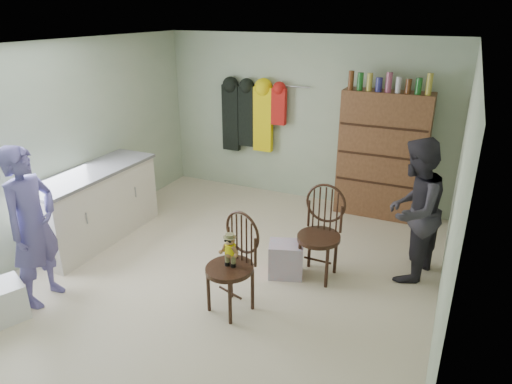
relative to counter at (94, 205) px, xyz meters
The scene contains 11 objects.
ground_plane 2.01m from the counter, ahead, with size 5.00×5.00×0.00m, color beige.
room_walls 2.30m from the counter, 15.25° to the left, with size 5.00×5.00×5.00m.
counter is the anchor object (origin of this frame).
plastic_tub 1.73m from the counter, 78.27° to the right, with size 0.38×0.36×0.36m, color white.
chair_front 2.40m from the counter, 14.60° to the right, with size 0.57×0.57×1.03m.
chair_far 2.94m from the counter, ahead, with size 0.48×0.48×1.06m.
striped_bag 2.60m from the counter, ahead, with size 0.38×0.29×0.40m, color #E5727C.
person_left 1.39m from the counter, 70.67° to the right, with size 0.61×0.40×1.66m, color #5B549B.
person_right 3.90m from the counter, 11.01° to the left, with size 0.78×0.61×1.61m, color #2D2B33.
dresser 3.96m from the counter, 35.68° to the left, with size 1.20×0.39×2.07m.
coat_rack 2.74m from the counter, 64.76° to the left, with size 1.42×0.12×1.09m.
Camera 1 is at (2.18, -4.04, 2.83)m, focal length 32.00 mm.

